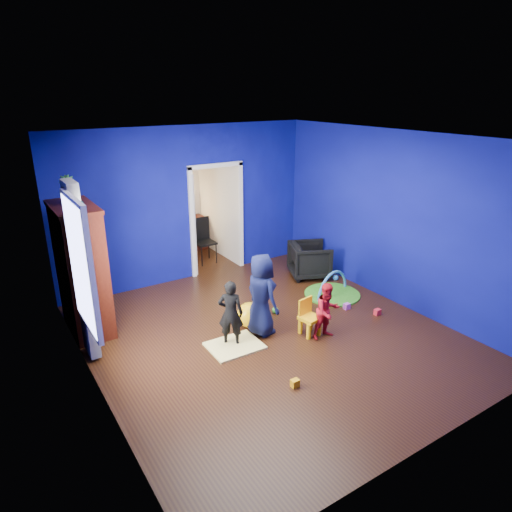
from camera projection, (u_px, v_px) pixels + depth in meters
floor at (269, 336)px, 6.87m from camera, size 5.00×5.50×0.01m
ceiling at (272, 138)px, 5.87m from camera, size 5.00×5.50×0.01m
wall_back at (188, 205)px, 8.54m from camera, size 5.00×0.02×2.90m
wall_front at (439, 326)px, 4.20m from camera, size 5.00×0.02×2.90m
wall_left at (87, 284)px, 5.10m from camera, size 0.02×5.50×2.90m
wall_right at (393, 219)px, 7.64m from camera, size 0.02×5.50×2.90m
alcove at (197, 202)px, 9.60m from camera, size 1.00×1.75×2.50m
armchair at (310, 260)px, 8.93m from camera, size 0.98×0.97×0.68m
child_black at (231, 313)px, 6.49m from camera, size 0.43×0.41×0.99m
child_navy at (261, 295)px, 6.75m from camera, size 0.46×0.65×1.26m
toddler_red at (327, 311)px, 6.69m from camera, size 0.44×0.36×0.87m
vase at (76, 203)px, 6.14m from camera, size 0.23×0.23×0.19m
potted_plant at (67, 189)px, 6.52m from camera, size 0.25×0.25×0.38m
tv_armoire at (82, 270)px, 6.75m from camera, size 0.58×1.14×1.96m
crt_tv at (84, 267)px, 6.76m from camera, size 0.46×0.70×0.54m
yellow_blanket at (235, 346)px, 6.57m from camera, size 0.76×0.62×0.03m
hopper_ball at (250, 315)px, 7.07m from camera, size 0.40×0.40×0.40m
kid_chair at (310, 319)px, 6.84m from camera, size 0.32×0.32×0.50m
play_mat at (332, 294)px, 8.22m from camera, size 0.99×0.99×0.03m
toy_arch at (332, 294)px, 8.22m from camera, size 0.87×0.26×0.89m
window_left at (79, 266)px, 5.35m from camera, size 0.03×0.95×1.55m
curtain at (82, 272)px, 5.94m from camera, size 0.14×0.42×2.40m
doorway at (216, 221)px, 8.98m from camera, size 1.16×0.10×2.10m
study_desk at (186, 234)px, 10.41m from camera, size 0.88×0.44×0.75m
desk_monitor at (183, 209)px, 10.30m from camera, size 0.40×0.05×0.32m
desk_lamp at (172, 212)px, 10.12m from camera, size 0.14×0.14×0.14m
folding_chair at (205, 242)px, 9.62m from camera, size 0.40×0.40×0.92m
book_shelf at (180, 161)px, 9.92m from camera, size 0.88×0.24×0.04m
toy_0 at (377, 312)px, 7.49m from camera, size 0.10×0.08×0.10m
toy_1 at (336, 277)px, 8.85m from camera, size 0.11×0.11×0.11m
toy_2 at (295, 383)px, 5.68m from camera, size 0.10×0.08×0.10m
toy_3 at (275, 310)px, 7.54m from camera, size 0.11×0.11×0.11m
toy_4 at (347, 306)px, 7.69m from camera, size 0.10×0.08×0.10m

